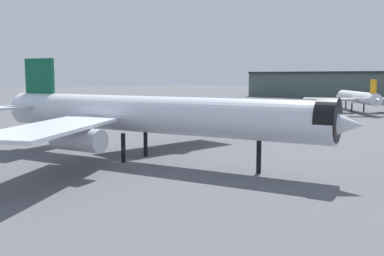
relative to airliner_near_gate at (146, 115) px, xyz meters
name	(u,v)px	position (x,y,z in m)	size (l,w,h in m)	color
ground	(123,162)	(-1.80, -3.60, -7.79)	(900.00, 900.00, 0.00)	#56565B
airliner_near_gate	(146,115)	(0.00, 0.00, 0.00)	(67.27, 60.23, 17.69)	silver
airliner_far_taxiway	(357,97)	(-19.96, 124.75, -2.03)	(38.25, 40.61, 13.07)	silver
baggage_tug_wing	(264,131)	(-4.74, 40.44, -6.81)	(3.58, 2.96, 1.85)	black
traffic_cone_wingtip	(213,132)	(-15.88, 34.17, -7.39)	(0.63, 0.63, 0.79)	#F2600C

